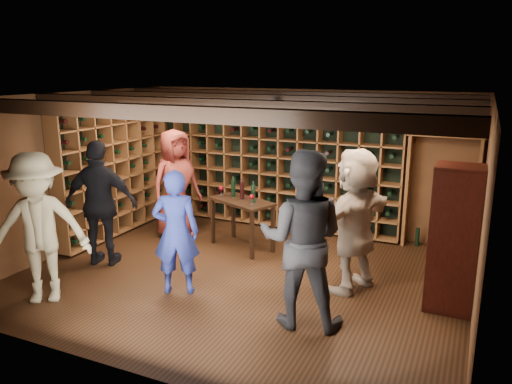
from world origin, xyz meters
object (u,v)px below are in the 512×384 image
at_px(guest_red_floral, 176,184).
at_px(tasting_table, 242,205).
at_px(man_grey_suit, 302,239).
at_px(guest_khaki, 38,229).
at_px(display_cabinet, 453,242).
at_px(man_blue_shirt, 176,232).
at_px(guest_woman_black, 101,204).
at_px(guest_beige, 355,220).

distance_m(guest_red_floral, tasting_table, 1.30).
xyz_separation_m(man_grey_suit, tasting_table, (-1.70, 1.94, -0.29)).
xyz_separation_m(guest_red_floral, guest_khaki, (-0.17, -2.79, 0.01)).
height_order(display_cabinet, tasting_table, display_cabinet).
height_order(man_blue_shirt, tasting_table, man_blue_shirt).
xyz_separation_m(guest_red_floral, guest_woman_black, (-0.29, -1.52, -0.00)).
bearing_deg(guest_red_floral, guest_beige, -80.77).
height_order(guest_khaki, tasting_table, guest_khaki).
bearing_deg(guest_red_floral, man_blue_shirt, -123.33).
relative_size(man_blue_shirt, tasting_table, 1.37).
relative_size(display_cabinet, man_grey_suit, 0.86).
distance_m(display_cabinet, guest_beige, 1.21).
bearing_deg(man_grey_suit, guest_woman_black, -19.95).
height_order(man_grey_suit, guest_red_floral, man_grey_suit).
height_order(guest_woman_black, tasting_table, guest_woman_black).
distance_m(display_cabinet, guest_woman_black, 4.83).
xyz_separation_m(display_cabinet, guest_khaki, (-4.66, -1.88, 0.09)).
bearing_deg(man_grey_suit, display_cabinet, -155.97).
bearing_deg(guest_khaki, display_cabinet, -12.34).
distance_m(man_grey_suit, guest_woman_black, 3.30).
bearing_deg(man_blue_shirt, tasting_table, -116.08).
xyz_separation_m(man_grey_suit, guest_khaki, (-3.14, -0.79, -0.07)).
xyz_separation_m(man_grey_suit, guest_red_floral, (-2.97, 2.00, -0.08)).
bearing_deg(guest_beige, guest_khaki, -36.32).
xyz_separation_m(man_blue_shirt, guest_woman_black, (-1.53, 0.36, 0.11)).
xyz_separation_m(man_blue_shirt, tasting_table, (0.04, 1.83, -0.10)).
xyz_separation_m(man_blue_shirt, guest_beige, (2.05, 1.05, 0.13)).
bearing_deg(display_cabinet, guest_beige, 176.78).
height_order(display_cabinet, guest_beige, guest_beige).
height_order(display_cabinet, guest_red_floral, guest_red_floral).
xyz_separation_m(man_blue_shirt, guest_khaki, (-1.40, -0.90, 0.13)).
distance_m(guest_beige, tasting_table, 2.17).
xyz_separation_m(guest_woman_black, guest_beige, (3.58, 0.69, 0.02)).
relative_size(guest_beige, tasting_table, 1.59).
relative_size(man_blue_shirt, guest_red_floral, 0.88).
distance_m(man_grey_suit, guest_khaki, 3.24).
height_order(display_cabinet, man_grey_suit, man_grey_suit).
xyz_separation_m(display_cabinet, guest_red_floral, (-4.49, 0.90, 0.08)).
relative_size(man_blue_shirt, guest_beige, 0.86).
xyz_separation_m(man_grey_suit, guest_beige, (0.31, 1.16, -0.07)).
distance_m(man_blue_shirt, guest_woman_black, 1.57).
bearing_deg(display_cabinet, guest_woman_black, -172.62).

